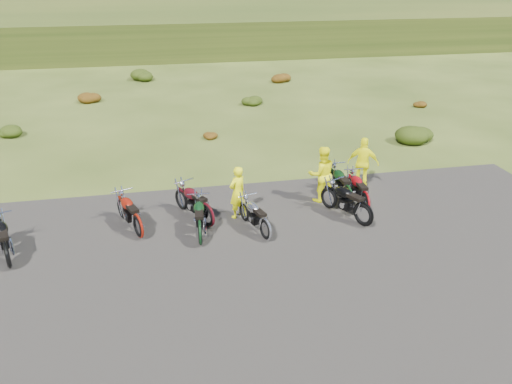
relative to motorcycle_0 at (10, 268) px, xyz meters
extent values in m
plane|color=#344517|center=(6.47, 0.02, 0.00)|extent=(300.00, 300.00, 0.00)
cube|color=black|center=(6.47, -1.98, 0.00)|extent=(20.00, 12.00, 0.04)
ellipsoid|color=#1A330C|center=(-2.63, 11.32, 0.31)|extent=(1.03, 1.03, 0.61)
ellipsoid|color=#5F290B|center=(0.27, 16.62, 0.38)|extent=(1.30, 1.30, 0.77)
ellipsoid|color=#1A330C|center=(3.17, 21.92, 0.46)|extent=(1.56, 1.56, 0.92)
ellipsoid|color=#5F290B|center=(6.07, 9.22, 0.23)|extent=(0.77, 0.77, 0.45)
ellipsoid|color=#1A330C|center=(8.97, 14.52, 0.31)|extent=(1.03, 1.03, 0.61)
ellipsoid|color=#5F290B|center=(11.87, 19.82, 0.38)|extent=(1.30, 1.30, 0.77)
ellipsoid|color=#1A330C|center=(14.77, 7.12, 0.46)|extent=(1.56, 1.56, 0.92)
ellipsoid|color=#5F290B|center=(17.67, 12.42, 0.23)|extent=(0.77, 0.77, 0.45)
imported|color=#F8F90D|center=(6.11, 1.61, 0.81)|extent=(0.71, 0.65, 1.62)
imported|color=#F8F90D|center=(8.93, 2.23, 0.92)|extent=(0.91, 0.72, 1.83)
imported|color=#F8F90D|center=(10.62, 2.96, 0.89)|extent=(1.12, 0.87, 1.77)
camera|label=1|loc=(4.05, -11.69, 7.04)|focal=35.00mm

